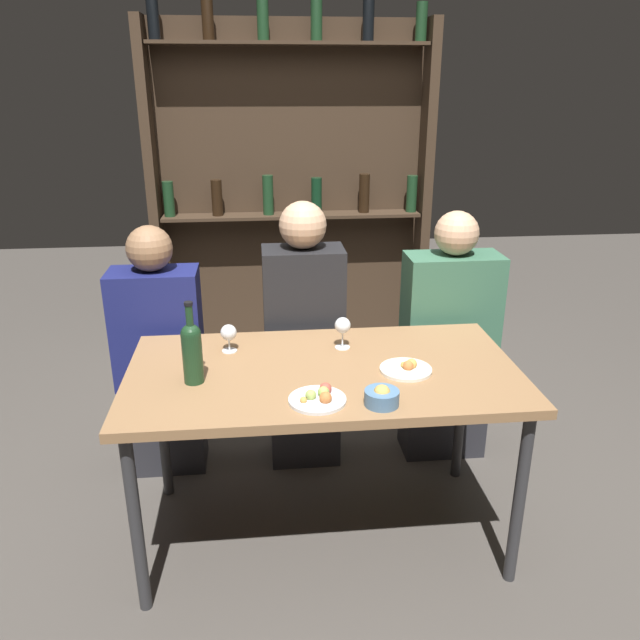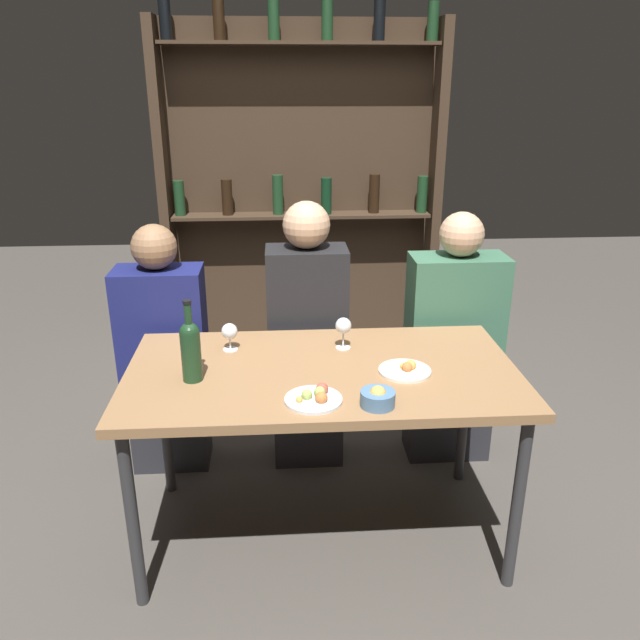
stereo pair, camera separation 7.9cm
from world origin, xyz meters
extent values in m
plane|color=#47423D|center=(0.00, 0.00, 0.00)|extent=(10.00, 10.00, 0.00)
cube|color=olive|center=(0.00, 0.00, 0.73)|extent=(1.46, 0.79, 0.04)
cylinder|color=#2D2D30|center=(-0.67, -0.33, 0.36)|extent=(0.04, 0.04, 0.71)
cylinder|color=#2D2D30|center=(0.67, -0.33, 0.36)|extent=(0.04, 0.04, 0.71)
cylinder|color=#2D2D30|center=(-0.67, 0.33, 0.36)|extent=(0.04, 0.04, 0.71)
cylinder|color=#2D2D30|center=(0.67, 0.33, 0.36)|extent=(0.04, 0.04, 0.71)
cube|color=#38281C|center=(0.00, 1.97, 1.06)|extent=(1.72, 0.02, 2.11)
cube|color=#38281C|center=(-0.86, 1.86, 1.06)|extent=(0.06, 0.18, 2.11)
cube|color=#38281C|center=(0.86, 1.86, 1.06)|extent=(0.06, 0.18, 2.11)
cube|color=#38281C|center=(0.00, 1.86, 0.95)|extent=(1.64, 0.18, 0.02)
cylinder|color=#19381E|center=(-0.77, 1.87, 1.07)|extent=(0.07, 0.07, 0.22)
cylinder|color=black|center=(-0.47, 1.86, 1.07)|extent=(0.07, 0.07, 0.22)
cylinder|color=#19381E|center=(-0.15, 1.86, 1.08)|extent=(0.07, 0.07, 0.25)
cylinder|color=black|center=(0.16, 1.85, 1.07)|extent=(0.07, 0.07, 0.23)
cylinder|color=black|center=(0.47, 1.87, 1.08)|extent=(0.07, 0.07, 0.24)
cylinder|color=#19381E|center=(0.77, 1.86, 1.08)|extent=(0.07, 0.07, 0.23)
cube|color=#38281C|center=(0.00, 1.86, 1.96)|extent=(1.64, 0.18, 0.02)
cylinder|color=black|center=(-0.77, 1.87, 2.10)|extent=(0.07, 0.07, 0.25)
cylinder|color=black|center=(-0.46, 1.87, 2.09)|extent=(0.07, 0.07, 0.23)
cylinder|color=#19381E|center=(-0.15, 1.86, 2.09)|extent=(0.07, 0.07, 0.23)
cylinder|color=#19381E|center=(0.16, 1.87, 2.09)|extent=(0.07, 0.07, 0.23)
cylinder|color=black|center=(0.46, 1.87, 2.09)|extent=(0.07, 0.07, 0.23)
cylinder|color=#19381E|center=(0.78, 1.87, 2.08)|extent=(0.07, 0.07, 0.22)
cylinder|color=#19381E|center=(-0.47, -0.06, 0.84)|extent=(0.07, 0.07, 0.18)
sphere|color=#19381E|center=(-0.47, -0.06, 0.93)|extent=(0.07, 0.07, 0.07)
cylinder|color=#19381E|center=(-0.47, -0.06, 0.99)|extent=(0.03, 0.03, 0.11)
cylinder|color=black|center=(-0.47, -0.06, 1.05)|extent=(0.03, 0.03, 0.01)
cylinder|color=silver|center=(0.10, 0.19, 0.75)|extent=(0.06, 0.06, 0.00)
cylinder|color=silver|center=(0.10, 0.19, 0.79)|extent=(0.01, 0.01, 0.08)
sphere|color=silver|center=(0.10, 0.19, 0.85)|extent=(0.06, 0.06, 0.06)
cylinder|color=silver|center=(-0.35, 0.20, 0.75)|extent=(0.06, 0.06, 0.00)
cylinder|color=silver|center=(-0.35, 0.20, 0.78)|extent=(0.01, 0.01, 0.06)
sphere|color=silver|center=(-0.35, 0.20, 0.83)|extent=(0.06, 0.06, 0.06)
cylinder|color=silver|center=(-0.05, -0.25, 0.76)|extent=(0.20, 0.20, 0.01)
sphere|color=#99B256|center=(-0.02, -0.23, 0.77)|extent=(0.04, 0.04, 0.04)
sphere|color=gold|center=(-0.10, -0.27, 0.77)|extent=(0.02, 0.02, 0.02)
sphere|color=#B74C3D|center=(-0.02, -0.21, 0.77)|extent=(0.04, 0.04, 0.04)
sphere|color=#C67038|center=(-0.02, -0.28, 0.77)|extent=(0.04, 0.04, 0.04)
sphere|color=#99B256|center=(-0.07, -0.25, 0.77)|extent=(0.04, 0.04, 0.04)
cylinder|color=silver|center=(0.30, -0.05, 0.76)|extent=(0.19, 0.19, 0.01)
sphere|color=gold|center=(0.33, -0.04, 0.77)|extent=(0.04, 0.04, 0.04)
sphere|color=#C67038|center=(0.31, -0.06, 0.77)|extent=(0.04, 0.04, 0.04)
sphere|color=gold|center=(0.30, -0.04, 0.77)|extent=(0.02, 0.02, 0.02)
cylinder|color=#4C7299|center=(0.16, -0.30, 0.78)|extent=(0.12, 0.12, 0.05)
sphere|color=gold|center=(0.16, -0.30, 0.79)|extent=(0.06, 0.06, 0.06)
cube|color=#26262B|center=(-0.69, 0.57, 0.23)|extent=(0.35, 0.22, 0.45)
cube|color=navy|center=(-0.69, 0.57, 0.72)|extent=(0.39, 0.22, 0.53)
sphere|color=#8C6647|center=(-0.69, 0.57, 1.08)|extent=(0.20, 0.20, 0.20)
cube|color=#26262B|center=(-0.03, 0.57, 0.23)|extent=(0.33, 0.22, 0.45)
cube|color=black|center=(-0.03, 0.57, 0.76)|extent=(0.36, 0.22, 0.62)
sphere|color=tan|center=(-0.03, 0.57, 1.17)|extent=(0.21, 0.21, 0.21)
cube|color=#26262B|center=(0.66, 0.57, 0.23)|extent=(0.39, 0.22, 0.45)
cube|color=#38664C|center=(0.66, 0.57, 0.73)|extent=(0.44, 0.22, 0.57)
sphere|color=tan|center=(0.66, 0.57, 1.12)|extent=(0.20, 0.20, 0.20)
camera|label=1|loc=(-0.23, -2.10, 1.76)|focal=35.00mm
camera|label=2|loc=(-0.15, -2.11, 1.76)|focal=35.00mm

